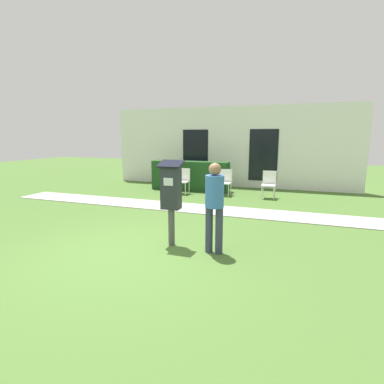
{
  "coord_description": "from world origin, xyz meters",
  "views": [
    {
      "loc": [
        2.74,
        -4.29,
        2.01
      ],
      "look_at": [
        0.99,
        0.58,
        1.05
      ],
      "focal_mm": 28.0,
      "sensor_mm": 36.0,
      "label": 1
    }
  ],
  "objects_px": {
    "outdoor_chair_left": "(183,179)",
    "outdoor_chair_right": "(269,182)",
    "outdoor_chair_middle": "(225,180)",
    "person_standing": "(214,201)",
    "parking_meter": "(171,192)"
  },
  "relations": [
    {
      "from": "parking_meter",
      "to": "outdoor_chair_left",
      "type": "xyz_separation_m",
      "value": [
        -1.69,
        4.92,
        -0.49
      ]
    },
    {
      "from": "outdoor_chair_left",
      "to": "outdoor_chair_right",
      "type": "distance_m",
      "value": 2.97
    },
    {
      "from": "parking_meter",
      "to": "outdoor_chair_right",
      "type": "xyz_separation_m",
      "value": [
        1.27,
        5.13,
        -0.49
      ]
    },
    {
      "from": "outdoor_chair_middle",
      "to": "outdoor_chair_right",
      "type": "distance_m",
      "value": 1.48
    },
    {
      "from": "person_standing",
      "to": "outdoor_chair_right",
      "type": "height_order",
      "value": "person_standing"
    },
    {
      "from": "parking_meter",
      "to": "outdoor_chair_right",
      "type": "relative_size",
      "value": 1.77
    },
    {
      "from": "outdoor_chair_right",
      "to": "person_standing",
      "type": "bearing_deg",
      "value": -87.78
    },
    {
      "from": "outdoor_chair_middle",
      "to": "outdoor_chair_right",
      "type": "relative_size",
      "value": 1.0
    },
    {
      "from": "outdoor_chair_left",
      "to": "parking_meter",
      "type": "bearing_deg",
      "value": -81.47
    },
    {
      "from": "outdoor_chair_left",
      "to": "outdoor_chair_middle",
      "type": "bearing_deg",
      "value": -2.55
    },
    {
      "from": "outdoor_chair_left",
      "to": "outdoor_chair_right",
      "type": "xyz_separation_m",
      "value": [
        2.96,
        0.21,
        0.0
      ]
    },
    {
      "from": "person_standing",
      "to": "outdoor_chair_middle",
      "type": "xyz_separation_m",
      "value": [
        -1.06,
        5.23,
        -0.4
      ]
    },
    {
      "from": "outdoor_chair_left",
      "to": "person_standing",
      "type": "bearing_deg",
      "value": -73.6
    },
    {
      "from": "parking_meter",
      "to": "outdoor_chair_middle",
      "type": "bearing_deg",
      "value": 92.36
    },
    {
      "from": "parking_meter",
      "to": "outdoor_chair_right",
      "type": "bearing_deg",
      "value": 76.09
    }
  ]
}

